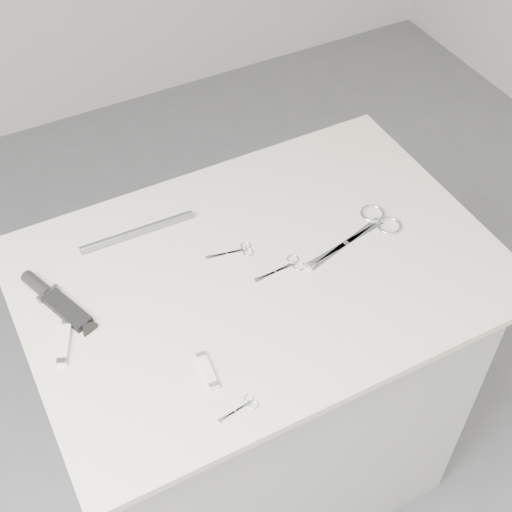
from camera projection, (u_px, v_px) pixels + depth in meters
name	position (u px, v px, depth m)	size (l,w,h in m)	color
ground	(259.00, 469.00, 2.18)	(4.00, 4.00, 0.01)	slate
plinth	(260.00, 389.00, 1.85)	(0.90, 0.60, 0.90)	#B1B1AF
display_board	(261.00, 271.00, 1.51)	(1.00, 0.70, 0.02)	beige
large_shears	(369.00, 228.00, 1.58)	(0.25, 0.12, 0.01)	silver
embroidery_scissors_a	(287.00, 267.00, 1.50)	(0.11, 0.05, 0.00)	silver
embroidery_scissors_b	(237.00, 251.00, 1.53)	(0.10, 0.05, 0.00)	silver
tiny_scissors	(243.00, 407.00, 1.27)	(0.08, 0.03, 0.00)	silver
sheathed_knife	(53.00, 299.00, 1.44)	(0.10, 0.19, 0.02)	black
pocket_knife_a	(65.00, 342.00, 1.37)	(0.06, 0.10, 0.01)	silver
pocket_knife_b	(207.00, 370.00, 1.32)	(0.03, 0.08, 0.01)	silver
metal_rail	(137.00, 232.00, 1.56)	(0.02, 0.02, 0.26)	gray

